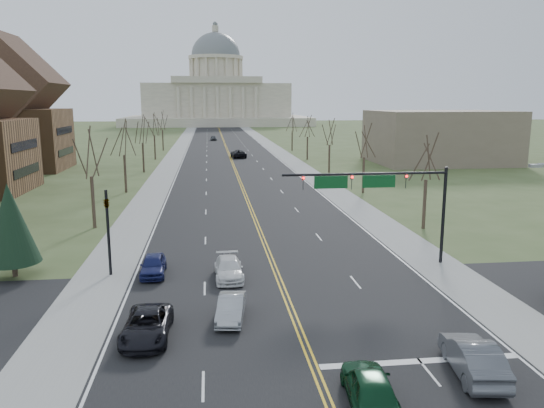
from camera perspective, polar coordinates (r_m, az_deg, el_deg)
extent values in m
plane|color=#405128|center=(26.11, 4.12, -16.12)|extent=(600.00, 600.00, 0.00)
cube|color=black|center=(133.39, -4.86, 5.90)|extent=(20.00, 380.00, 0.01)
cube|color=black|center=(31.48, 2.02, -11.18)|extent=(120.00, 14.00, 0.01)
cube|color=gray|center=(133.52, -10.04, 5.78)|extent=(4.00, 380.00, 0.03)
cube|color=gray|center=(134.34, 0.29, 5.98)|extent=(4.00, 380.00, 0.03)
cube|color=gold|center=(133.39, -4.86, 5.90)|extent=(0.42, 380.00, 0.01)
cube|color=silver|center=(133.42, -9.09, 5.81)|extent=(0.15, 380.00, 0.01)
cube|color=silver|center=(134.08, -0.65, 5.97)|extent=(0.15, 380.00, 0.01)
cube|color=silver|center=(26.59, 15.62, -15.96)|extent=(9.50, 0.50, 0.01)
cube|color=beige|center=(273.00, -5.93, 8.92)|extent=(90.00, 60.00, 4.00)
cube|color=beige|center=(272.82, -5.97, 11.02)|extent=(70.00, 40.00, 16.00)
cube|color=beige|center=(252.51, -5.94, 13.18)|extent=(42.00, 3.00, 3.00)
cylinder|color=beige|center=(273.18, -6.03, 13.96)|extent=(24.00, 24.00, 12.00)
cylinder|color=beige|center=(273.62, -6.06, 15.38)|extent=(27.00, 27.00, 1.60)
ellipsoid|color=slate|center=(273.68, -6.06, 15.55)|extent=(24.00, 24.00, 22.80)
cylinder|color=beige|center=(275.00, -6.12, 18.23)|extent=(3.20, 3.20, 3.00)
sphere|color=slate|center=(275.30, -6.13, 18.70)|extent=(2.40, 2.40, 2.40)
cylinder|color=black|center=(40.94, 17.95, -1.20)|extent=(0.24, 0.24, 7.20)
cylinder|color=black|center=(38.27, 10.03, 3.21)|extent=(12.00, 0.18, 0.18)
imported|color=black|center=(39.31, 14.20, 2.44)|extent=(0.35, 0.40, 1.10)
sphere|color=#FF0C0C|center=(39.13, 14.30, 2.91)|extent=(0.18, 0.18, 0.18)
imported|color=black|center=(38.07, 8.56, 2.38)|extent=(0.35, 0.40, 1.10)
sphere|color=#FF0C0C|center=(37.88, 8.63, 2.87)|extent=(0.18, 0.18, 0.18)
imported|color=black|center=(37.30, 3.36, 2.31)|extent=(0.35, 0.40, 1.10)
sphere|color=#FF0C0C|center=(37.10, 3.41, 2.81)|extent=(0.18, 0.18, 0.18)
cube|color=#0C4C1E|center=(38.64, 11.42, 2.41)|extent=(2.40, 0.12, 0.90)
cube|color=#0C4C1E|center=(37.70, 6.36, 2.35)|extent=(2.40, 0.12, 0.90)
cylinder|color=black|center=(38.01, -17.19, -3.01)|extent=(0.20, 0.20, 6.00)
imported|color=black|center=(37.55, -17.38, 0.25)|extent=(0.32, 0.36, 0.99)
cube|color=gray|center=(27.46, 26.50, 3.70)|extent=(0.60, 0.25, 0.15)
cylinder|color=#3D2F24|center=(51.79, 16.08, -0.03)|extent=(0.32, 0.32, 4.68)
cylinder|color=#3D2F24|center=(52.80, -18.68, 0.17)|extent=(0.32, 0.32, 4.95)
cylinder|color=#3D2F24|center=(70.38, 9.81, 3.08)|extent=(0.32, 0.32, 4.68)
cylinder|color=#3D2F24|center=(72.25, -15.50, 3.15)|extent=(0.32, 0.32, 4.95)
cylinder|color=#3D2F24|center=(89.58, 6.17, 4.86)|extent=(0.32, 0.32, 4.68)
cylinder|color=#3D2F24|center=(91.93, -13.68, 4.86)|extent=(0.32, 0.32, 4.95)
cylinder|color=#3D2F24|center=(109.07, 3.82, 6.00)|extent=(0.32, 0.32, 4.68)
cylinder|color=#3D2F24|center=(111.72, -12.49, 5.96)|extent=(0.32, 0.32, 4.95)
cylinder|color=#3D2F24|center=(128.71, 2.18, 6.79)|extent=(0.32, 0.32, 4.68)
cylinder|color=#3D2F24|center=(131.58, -11.66, 6.72)|extent=(0.32, 0.32, 4.95)
cylinder|color=#3D2F24|center=(40.80, -25.93, -6.33)|extent=(0.36, 0.36, 1.00)
cone|color=black|center=(40.01, -26.32, -1.88)|extent=(3.64, 3.64, 5.50)
cube|color=black|center=(77.15, -24.86, 3.29)|extent=(0.10, 9.80, 1.20)
cube|color=black|center=(76.83, -25.06, 5.74)|extent=(0.10, 9.80, 1.20)
cube|color=brown|center=(102.62, -25.99, 6.23)|extent=(17.00, 14.00, 10.50)
cube|color=#412A20|center=(102.44, -26.45, 11.52)|extent=(17.00, 14.28, 17.00)
cube|color=black|center=(100.32, -21.26, 5.30)|extent=(0.10, 9.80, 1.20)
cube|color=black|center=(100.07, -21.41, 7.39)|extent=(0.10, 9.80, 1.20)
cube|color=#6C5D4D|center=(108.58, 17.55, 6.90)|extent=(25.00, 20.00, 10.00)
imported|color=#0D391E|center=(22.50, 10.48, -18.76)|extent=(2.27, 4.73, 1.56)
imported|color=#52555B|center=(25.82, 20.82, -15.16)|extent=(2.37, 5.10, 1.62)
imported|color=#94979B|center=(29.85, -4.43, -11.09)|extent=(1.92, 4.16, 1.32)
imported|color=black|center=(28.31, -13.32, -12.58)|extent=(2.47, 5.06, 1.39)
imported|color=white|center=(36.43, -4.68, -6.94)|extent=(1.94, 4.61, 1.33)
imported|color=navy|center=(37.84, -12.67, -6.43)|extent=(1.74, 4.17, 1.41)
imported|color=black|center=(113.51, -3.64, 5.45)|extent=(3.37, 6.27, 1.68)
imported|color=#43464A|center=(163.14, -6.32, 7.06)|extent=(2.00, 4.27, 1.41)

